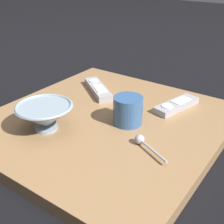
{
  "coord_description": "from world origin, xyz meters",
  "views": [
    {
      "loc": [
        0.47,
        -0.63,
        0.46
      ],
      "look_at": [
        0.01,
        0.01,
        0.06
      ],
      "focal_mm": 47.92,
      "sensor_mm": 36.0,
      "label": 1
    }
  ],
  "objects_px": {
    "coffee_mug": "(128,110)",
    "teaspoon": "(142,141)",
    "tv_remote_near": "(98,89)",
    "tv_remote_far": "(176,105)",
    "cereal_bowl": "(45,116)"
  },
  "relations": [
    {
      "from": "teaspoon",
      "to": "tv_remote_near",
      "type": "xyz_separation_m",
      "value": [
        -0.3,
        0.21,
        -0.0
      ]
    },
    {
      "from": "coffee_mug",
      "to": "cereal_bowl",
      "type": "bearing_deg",
      "value": -135.56
    },
    {
      "from": "tv_remote_near",
      "to": "teaspoon",
      "type": "bearing_deg",
      "value": -34.21
    },
    {
      "from": "tv_remote_near",
      "to": "tv_remote_far",
      "type": "bearing_deg",
      "value": 8.53
    },
    {
      "from": "coffee_mug",
      "to": "teaspoon",
      "type": "height_order",
      "value": "coffee_mug"
    },
    {
      "from": "teaspoon",
      "to": "tv_remote_near",
      "type": "bearing_deg",
      "value": 145.79
    },
    {
      "from": "teaspoon",
      "to": "coffee_mug",
      "type": "bearing_deg",
      "value": 140.14
    },
    {
      "from": "coffee_mug",
      "to": "teaspoon",
      "type": "bearing_deg",
      "value": -39.86
    },
    {
      "from": "tv_remote_near",
      "to": "cereal_bowl",
      "type": "bearing_deg",
      "value": -81.78
    },
    {
      "from": "tv_remote_far",
      "to": "teaspoon",
      "type": "bearing_deg",
      "value": -85.62
    },
    {
      "from": "cereal_bowl",
      "to": "teaspoon",
      "type": "distance_m",
      "value": 0.28
    },
    {
      "from": "tv_remote_near",
      "to": "coffee_mug",
      "type": "bearing_deg",
      "value": -31.33
    },
    {
      "from": "cereal_bowl",
      "to": "coffee_mug",
      "type": "bearing_deg",
      "value": 44.44
    },
    {
      "from": "tv_remote_near",
      "to": "tv_remote_far",
      "type": "xyz_separation_m",
      "value": [
        0.28,
        0.04,
        -0.0
      ]
    },
    {
      "from": "coffee_mug",
      "to": "tv_remote_far",
      "type": "relative_size",
      "value": 0.6
    }
  ]
}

